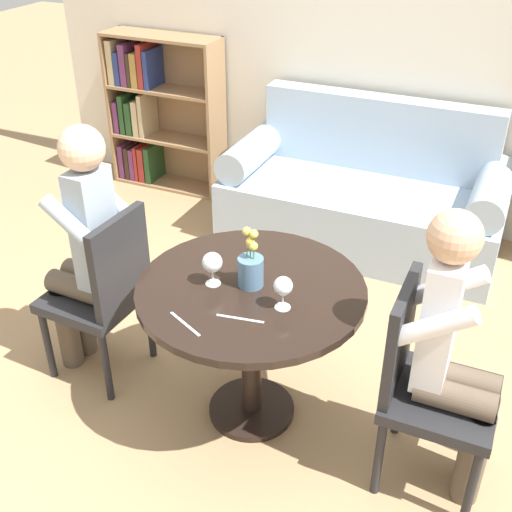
# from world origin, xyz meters

# --- Properties ---
(ground_plane) EXTENTS (16.00, 16.00, 0.00)m
(ground_plane) POSITION_xyz_m (0.00, 0.00, 0.00)
(ground_plane) COLOR tan
(back_wall) EXTENTS (5.20, 0.05, 2.70)m
(back_wall) POSITION_xyz_m (0.00, 2.21, 1.35)
(back_wall) COLOR silver
(back_wall) RESTS_ON ground_plane
(round_table) EXTENTS (0.96, 0.96, 0.71)m
(round_table) POSITION_xyz_m (0.00, 0.00, 0.57)
(round_table) COLOR black
(round_table) RESTS_ON ground_plane
(couch) EXTENTS (1.79, 0.80, 0.92)m
(couch) POSITION_xyz_m (0.00, 1.78, 0.31)
(couch) COLOR #9EB2C6
(couch) RESTS_ON ground_plane
(bookshelf_left) EXTENTS (0.89, 0.28, 1.17)m
(bookshelf_left) POSITION_xyz_m (-1.76, 2.05, 0.58)
(bookshelf_left) COLOR #93704C
(bookshelf_left) RESTS_ON ground_plane
(chair_left) EXTENTS (0.44, 0.44, 0.90)m
(chair_left) POSITION_xyz_m (-0.75, -0.02, 0.49)
(chair_left) COLOR #232326
(chair_left) RESTS_ON ground_plane
(chair_right) EXTENTS (0.42, 0.42, 0.90)m
(chair_right) POSITION_xyz_m (0.75, -0.03, 0.49)
(chair_right) COLOR #232326
(chair_right) RESTS_ON ground_plane
(person_left) EXTENTS (0.43, 0.35, 1.30)m
(person_left) POSITION_xyz_m (-0.84, -0.01, 0.68)
(person_left) COLOR brown
(person_left) RESTS_ON ground_plane
(person_right) EXTENTS (0.42, 0.34, 1.24)m
(person_right) POSITION_xyz_m (0.84, -0.02, 0.65)
(person_right) COLOR brown
(person_right) RESTS_ON ground_plane
(wine_glass_left) EXTENTS (0.09, 0.09, 0.15)m
(wine_glass_left) POSITION_xyz_m (-0.15, -0.05, 0.81)
(wine_glass_left) COLOR white
(wine_glass_left) RESTS_ON round_table
(wine_glass_right) EXTENTS (0.08, 0.08, 0.14)m
(wine_glass_right) POSITION_xyz_m (0.18, -0.08, 0.81)
(wine_glass_right) COLOR white
(wine_glass_right) RESTS_ON round_table
(flower_vase) EXTENTS (0.11, 0.11, 0.26)m
(flower_vase) POSITION_xyz_m (-0.01, 0.01, 0.80)
(flower_vase) COLOR slate
(flower_vase) RESTS_ON round_table
(knife_left_setting) EXTENTS (0.19, 0.04, 0.00)m
(knife_left_setting) POSITION_xyz_m (0.05, -0.22, 0.71)
(knife_left_setting) COLOR silver
(knife_left_setting) RESTS_ON round_table
(fork_left_setting) EXTENTS (0.18, 0.09, 0.00)m
(fork_left_setting) POSITION_xyz_m (-0.12, -0.34, 0.71)
(fork_left_setting) COLOR silver
(fork_left_setting) RESTS_ON round_table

